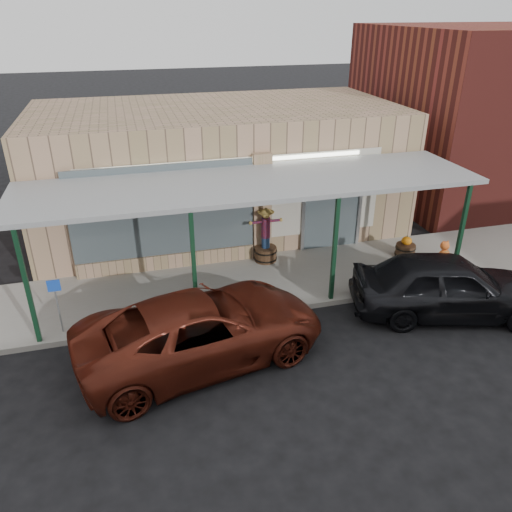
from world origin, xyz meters
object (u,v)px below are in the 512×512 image
object	(u,v)px
barrel_scarecrow	(266,243)
handicap_sign	(56,299)
barrel_pumpkin	(405,249)
parked_sedan	(448,285)
car_maroon	(202,329)

from	to	relation	value
barrel_scarecrow	handicap_sign	distance (m)	6.19
barrel_pumpkin	parked_sedan	xyz separation A→B (m)	(-0.56, -2.94, 0.42)
handicap_sign	barrel_scarecrow	bearing A→B (deg)	21.90
barrel_scarecrow	handicap_sign	bearing A→B (deg)	-138.06
barrel_pumpkin	car_maroon	xyz separation A→B (m)	(-6.88, -3.12, 0.37)
parked_sedan	barrel_scarecrow	bearing A→B (deg)	59.74
parked_sedan	car_maroon	size ratio (longest dim) A/B	0.93
barrel_pumpkin	handicap_sign	world-z (taller)	handicap_sign
handicap_sign	parked_sedan	xyz separation A→B (m)	(9.44, -1.46, -0.24)
barrel_scarecrow	parked_sedan	size ratio (longest dim) A/B	0.34
barrel_pumpkin	car_maroon	bearing A→B (deg)	-155.59
barrel_scarecrow	barrel_pumpkin	size ratio (longest dim) A/B	2.36
barrel_scarecrow	handicap_sign	xyz separation A→B (m)	(-5.73, -2.33, 0.32)
barrel_scarecrow	barrel_pumpkin	xyz separation A→B (m)	(4.27, -0.86, -0.34)
parked_sedan	car_maroon	distance (m)	6.33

